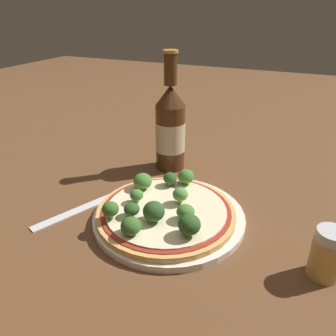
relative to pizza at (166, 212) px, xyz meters
name	(u,v)px	position (x,y,z in m)	size (l,w,h in m)	color
ground_plane	(180,215)	(0.02, 0.02, -0.02)	(3.00, 3.00, 0.00)	brown
plate	(169,216)	(0.00, 0.01, -0.01)	(0.26, 0.26, 0.01)	silver
pizza	(166,212)	(0.00, 0.00, 0.00)	(0.24, 0.24, 0.01)	tan
broccoli_floret_0	(181,196)	(0.02, 0.02, 0.02)	(0.03, 0.03, 0.03)	#7A9E5B
broccoli_floret_1	(189,225)	(0.06, -0.05, 0.03)	(0.03, 0.03, 0.04)	#7A9E5B
broccoli_floret_2	(170,178)	(-0.03, 0.08, 0.02)	(0.03, 0.03, 0.03)	#7A9E5B
broccoli_floret_3	(137,195)	(-0.05, 0.00, 0.02)	(0.02, 0.02, 0.03)	#7A9E5B
broccoli_floret_4	(186,212)	(0.04, -0.02, 0.02)	(0.03, 0.03, 0.03)	#7A9E5B
broccoli_floret_5	(154,211)	(0.00, -0.04, 0.03)	(0.04, 0.04, 0.04)	#7A9E5B
broccoli_floret_6	(132,209)	(-0.04, -0.04, 0.02)	(0.03, 0.03, 0.02)	#7A9E5B
broccoli_floret_7	(131,226)	(-0.02, -0.08, 0.02)	(0.03, 0.03, 0.03)	#7A9E5B
broccoli_floret_8	(186,176)	(0.00, 0.09, 0.02)	(0.03, 0.03, 0.03)	#7A9E5B
broccoli_floret_9	(110,209)	(-0.07, -0.06, 0.02)	(0.03, 0.03, 0.03)	#7A9E5B
broccoli_floret_10	(143,181)	(-0.07, 0.04, 0.02)	(0.04, 0.04, 0.03)	#7A9E5B
beer_bottle	(170,128)	(-0.08, 0.20, 0.08)	(0.07, 0.07, 0.26)	#472814
pepper_shaker	(327,254)	(0.25, -0.03, 0.02)	(0.04, 0.04, 0.08)	tan
fork	(83,208)	(-0.16, -0.03, -0.02)	(0.10, 0.19, 0.00)	silver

